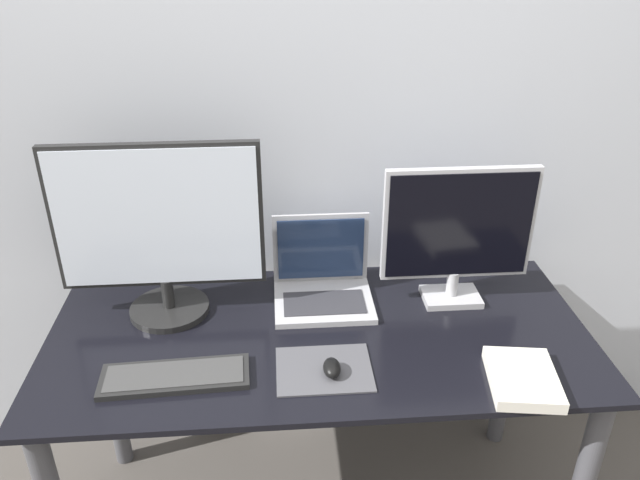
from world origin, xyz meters
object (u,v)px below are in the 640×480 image
at_px(monitor_right, 458,232).
at_px(laptop, 322,280).
at_px(mouse, 332,368).
at_px(book, 523,379).
at_px(monitor_left, 159,230).
at_px(keyboard, 175,376).

xyz_separation_m(monitor_right, laptop, (-0.40, 0.05, -0.18)).
xyz_separation_m(mouse, book, (0.48, -0.07, -0.01)).
distance_m(laptop, mouse, 0.38).
bearing_deg(monitor_left, monitor_right, 0.01).
height_order(monitor_right, mouse, monitor_right).
xyz_separation_m(monitor_left, laptop, (0.47, 0.05, -0.21)).
relative_size(keyboard, book, 1.61).
relative_size(monitor_left, keyboard, 1.52).
bearing_deg(keyboard, monitor_left, 99.93).
height_order(monitor_left, laptop, monitor_left).
bearing_deg(monitor_right, book, -78.80).
distance_m(monitor_right, book, 0.47).
bearing_deg(keyboard, monitor_right, 21.36).
bearing_deg(mouse, monitor_right, 39.45).
distance_m(monitor_left, mouse, 0.62).
relative_size(monitor_left, book, 2.45).
xyz_separation_m(monitor_left, keyboard, (0.06, -0.32, -0.27)).
bearing_deg(monitor_right, keyboard, -158.64).
relative_size(mouse, book, 0.31).
height_order(monitor_left, mouse, monitor_left).
bearing_deg(monitor_right, mouse, -140.55).
bearing_deg(book, mouse, 171.78).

